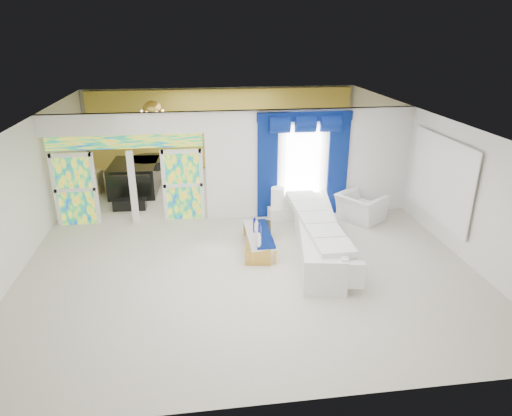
{
  "coord_description": "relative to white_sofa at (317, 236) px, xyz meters",
  "views": [
    {
      "loc": [
        -1.01,
        -10.86,
        5.01
      ],
      "look_at": [
        0.3,
        -1.2,
        1.1
      ],
      "focal_mm": 31.56,
      "sensor_mm": 36.0,
      "label": 1
    }
  ],
  "objects": [
    {
      "name": "floor",
      "position": [
        -1.73,
        1.43,
        -0.39
      ],
      "size": [
        12.0,
        12.0,
        0.0
      ],
      "primitive_type": "plane",
      "color": "#B7AF9E",
      "rests_on": "ground"
    },
    {
      "name": "dividing_wall",
      "position": [
        0.42,
        2.43,
        1.11
      ],
      "size": [
        5.7,
        0.18,
        3.0
      ],
      "primitive_type": "cube",
      "color": "white",
      "rests_on": "ground"
    },
    {
      "name": "dividing_header",
      "position": [
        -4.58,
        2.43,
        2.34
      ],
      "size": [
        4.3,
        0.18,
        0.55
      ],
      "primitive_type": "cube",
      "color": "white",
      "rests_on": "dividing_wall"
    },
    {
      "name": "stained_panel_left",
      "position": [
        -6.01,
        2.43,
        0.61
      ],
      "size": [
        0.95,
        0.04,
        2.0
      ],
      "primitive_type": "cube",
      "color": "#994C3F",
      "rests_on": "ground"
    },
    {
      "name": "stained_panel_right",
      "position": [
        -3.16,
        2.43,
        0.61
      ],
      "size": [
        0.95,
        0.04,
        2.0
      ],
      "primitive_type": "cube",
      "color": "#994C3F",
      "rests_on": "ground"
    },
    {
      "name": "stained_transom",
      "position": [
        -4.58,
        2.43,
        1.86
      ],
      "size": [
        4.0,
        0.05,
        0.35
      ],
      "primitive_type": "cube",
      "color": "#994C3F",
      "rests_on": "dividing_header"
    },
    {
      "name": "window_pane",
      "position": [
        0.17,
        2.33,
        1.06
      ],
      "size": [
        1.0,
        0.02,
        2.3
      ],
      "primitive_type": "cube",
      "color": "white",
      "rests_on": "dividing_wall"
    },
    {
      "name": "blue_drape_left",
      "position": [
        -0.83,
        2.3,
        1.01
      ],
      "size": [
        0.55,
        0.1,
        2.8
      ],
      "primitive_type": "cube",
      "color": "#030546",
      "rests_on": "ground"
    },
    {
      "name": "blue_drape_right",
      "position": [
        1.17,
        2.3,
        1.01
      ],
      "size": [
        0.55,
        0.1,
        2.8
      ],
      "primitive_type": "cube",
      "color": "#030546",
      "rests_on": "ground"
    },
    {
      "name": "blue_pelmet",
      "position": [
        0.17,
        2.3,
        2.43
      ],
      "size": [
        2.6,
        0.12,
        0.25
      ],
      "primitive_type": "cube",
      "color": "#030546",
      "rests_on": "dividing_wall"
    },
    {
      "name": "wall_mirror",
      "position": [
        3.21,
        0.43,
        1.16
      ],
      "size": [
        0.04,
        2.7,
        1.9
      ],
      "primitive_type": "cube",
      "color": "white",
      "rests_on": "ground"
    },
    {
      "name": "gold_curtains",
      "position": [
        -1.73,
        7.33,
        1.11
      ],
      "size": [
        9.7,
        0.12,
        2.9
      ],
      "primitive_type": "cube",
      "color": "gold",
      "rests_on": "ground"
    },
    {
      "name": "white_sofa",
      "position": [
        0.0,
        0.0,
        0.0
      ],
      "size": [
        1.54,
        4.16,
        0.78
      ],
      "primitive_type": "cube",
      "rotation": [
        0.0,
        0.0,
        -0.17
      ],
      "color": "silver",
      "rests_on": "ground"
    },
    {
      "name": "coffee_table",
      "position": [
        -1.35,
        0.3,
        -0.2
      ],
      "size": [
        0.86,
        1.81,
        0.39
      ],
      "primitive_type": "cube",
      "rotation": [
        0.0,
        0.0,
        -0.17
      ],
      "color": "#B48938",
      "rests_on": "ground"
    },
    {
      "name": "console_table",
      "position": [
        -0.29,
        2.0,
        -0.21
      ],
      "size": [
        1.12,
        0.45,
        0.36
      ],
      "primitive_type": "cube",
      "rotation": [
        0.0,
        0.0,
        0.1
      ],
      "color": "white",
      "rests_on": "ground"
    },
    {
      "name": "table_lamp",
      "position": [
        -0.59,
        2.0,
        0.27
      ],
      "size": [
        0.36,
        0.36,
        0.58
      ],
      "primitive_type": "cylinder",
      "color": "white",
      "rests_on": "console_table"
    },
    {
      "name": "armchair",
      "position": [
        1.7,
        1.66,
        -0.01
      ],
      "size": [
        1.5,
        1.54,
        0.76
      ],
      "primitive_type": "imported",
      "rotation": [
        0.0,
        0.0,
        2.18
      ],
      "color": "silver",
      "rests_on": "ground"
    },
    {
      "name": "grand_piano",
      "position": [
        -4.78,
        4.96,
        0.09
      ],
      "size": [
        1.53,
        1.96,
        0.96
      ],
      "primitive_type": "cube",
      "rotation": [
        0.0,
        0.0,
        -0.04
      ],
      "color": "black",
      "rests_on": "ground"
    },
    {
      "name": "piano_bench",
      "position": [
        -4.78,
        3.36,
        -0.23
      ],
      "size": [
        0.96,
        0.41,
        0.32
      ],
      "primitive_type": "cube",
      "rotation": [
        0.0,
        0.0,
        -0.04
      ],
      "color": "black",
      "rests_on": "ground"
    },
    {
      "name": "tv_console",
      "position": [
        -6.11,
        4.97,
        -0.02
      ],
      "size": [
        0.6,
        0.56,
        0.75
      ],
      "primitive_type": "cube",
      "rotation": [
        0.0,
        0.0,
        -0.21
      ],
      "color": "tan",
      "rests_on": "ground"
    },
    {
      "name": "chandelier",
      "position": [
        -4.03,
        4.83,
        2.26
      ],
      "size": [
        0.6,
        0.6,
        0.6
      ],
      "primitive_type": "sphere",
      "color": "gold",
      "rests_on": "ceiling"
    },
    {
      "name": "decanters",
      "position": [
        -1.37,
        0.4,
        0.09
      ],
      "size": [
        0.15,
        0.94,
        0.26
      ],
      "color": "white",
      "rests_on": "coffee_table"
    }
  ]
}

